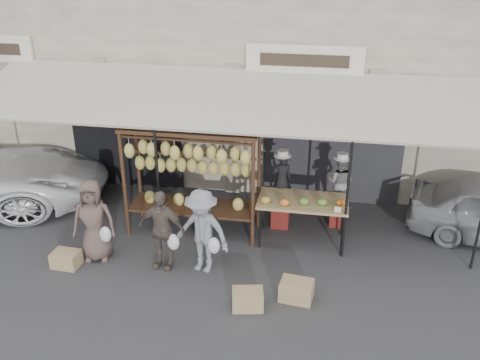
% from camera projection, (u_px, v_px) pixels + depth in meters
% --- Properties ---
extents(ground_plane, '(90.00, 90.00, 0.00)m').
position_uv_depth(ground_plane, '(197.00, 278.00, 9.38)').
color(ground_plane, '#2D2D30').
extents(shophouse, '(24.00, 6.15, 7.30)m').
position_uv_depth(shophouse, '(254.00, 12.00, 13.62)').
color(shophouse, beige).
rests_on(shophouse, ground_plane).
extents(awning, '(10.00, 2.35, 2.92)m').
position_uv_depth(awning, '(222.00, 99.00, 10.31)').
color(awning, beige).
rests_on(awning, ground_plane).
extents(banana_rack, '(2.60, 0.90, 2.24)m').
position_uv_depth(banana_rack, '(191.00, 160.00, 10.16)').
color(banana_rack, black).
rests_on(banana_rack, ground_plane).
extents(produce_table, '(1.70, 0.90, 1.04)m').
position_uv_depth(produce_table, '(303.00, 203.00, 10.10)').
color(produce_table, '#9D8454').
rests_on(produce_table, ground_plane).
extents(vendor_left, '(0.45, 0.35, 1.10)m').
position_uv_depth(vendor_left, '(282.00, 179.00, 10.60)').
color(vendor_left, black).
rests_on(vendor_left, stool_left).
extents(vendor_right, '(0.62, 0.54, 1.10)m').
position_uv_depth(vendor_right, '(340.00, 182.00, 10.66)').
color(vendor_right, gray).
rests_on(vendor_right, stool_right).
extents(customer_left, '(0.85, 0.64, 1.57)m').
position_uv_depth(customer_left, '(94.00, 220.00, 9.64)').
color(customer_left, brown).
rests_on(customer_left, ground_plane).
extents(customer_mid, '(0.92, 0.48, 1.51)m').
position_uv_depth(customer_mid, '(161.00, 230.00, 9.42)').
color(customer_mid, brown).
rests_on(customer_mid, ground_plane).
extents(customer_right, '(1.12, 0.80, 1.57)m').
position_uv_depth(customer_right, '(202.00, 231.00, 9.30)').
color(customer_right, gray).
rests_on(customer_right, ground_plane).
extents(stool_left, '(0.45, 0.45, 0.50)m').
position_uv_depth(stool_left, '(280.00, 215.00, 10.94)').
color(stool_left, maroon).
rests_on(stool_left, ground_plane).
extents(stool_right, '(0.37, 0.37, 0.43)m').
position_uv_depth(stool_right, '(337.00, 216.00, 10.99)').
color(stool_right, maroon).
rests_on(stool_right, ground_plane).
extents(crate_near_a, '(0.56, 0.47, 0.30)m').
position_uv_depth(crate_near_a, '(248.00, 299.00, 8.60)').
color(crate_near_a, tan).
rests_on(crate_near_a, ground_plane).
extents(crate_near_b, '(0.58, 0.47, 0.32)m').
position_uv_depth(crate_near_b, '(296.00, 290.00, 8.80)').
color(crate_near_b, tan).
rests_on(crate_near_b, ground_plane).
extents(crate_far, '(0.50, 0.39, 0.29)m').
position_uv_depth(crate_far, '(66.00, 259.00, 9.66)').
color(crate_far, tan).
rests_on(crate_far, ground_plane).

